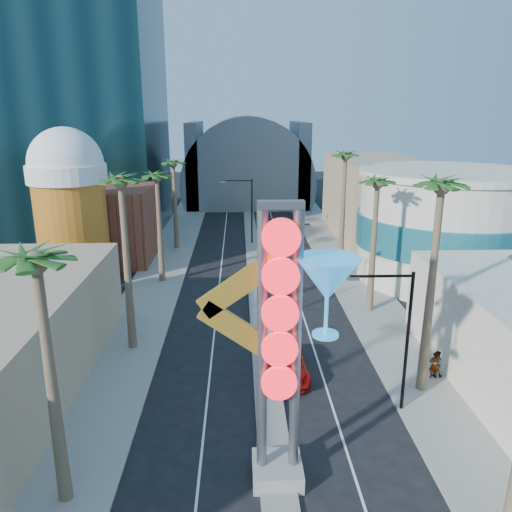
{
  "coord_description": "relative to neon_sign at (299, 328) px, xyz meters",
  "views": [
    {
      "loc": [
        -1.6,
        -15.6,
        15.82
      ],
      "look_at": [
        -0.31,
        20.98,
        5.13
      ],
      "focal_mm": 35.0,
      "sensor_mm": 36.0,
      "label": 1
    }
  ],
  "objects": [
    {
      "name": "streetlight_2",
      "position": [
        5.91,
        5.04,
        -2.47
      ],
      "size": [
        3.45,
        0.25,
        8.0
      ],
      "color": "black",
      "rests_on": "ground"
    },
    {
      "name": "hotel_tower",
      "position": [
        -22.82,
        49.04,
        17.69
      ],
      "size": [
        20.0,
        20.0,
        50.0
      ],
      "primitive_type": "cube",
      "color": "black",
      "rests_on": "ground"
    },
    {
      "name": "palm_0",
      "position": [
        -9.82,
        -0.96,
        2.62
      ],
      "size": [
        2.4,
        2.4,
        11.7
      ],
      "color": "brown",
      "rests_on": "ground"
    },
    {
      "name": "streetlight_1",
      "position": [
        -1.36,
        41.04,
        -2.43
      ],
      "size": [
        3.79,
        0.25,
        8.0
      ],
      "color": "black",
      "rests_on": "ground"
    },
    {
      "name": "streetlight_0",
      "position": [
        -0.27,
        17.04,
        -2.43
      ],
      "size": [
        3.79,
        0.25,
        8.0
      ],
      "color": "black",
      "rests_on": "ground"
    },
    {
      "name": "sidewalk_west",
      "position": [
        -10.32,
        32.04,
        -7.23
      ],
      "size": [
        5.0,
        100.0,
        0.15
      ],
      "primitive_type": "cube",
      "color": "gray",
      "rests_on": "ground"
    },
    {
      "name": "canopy",
      "position": [
        -0.82,
        69.04,
        -3.0
      ],
      "size": [
        22.0,
        16.0,
        22.0
      ],
      "color": "slate",
      "rests_on": "ground"
    },
    {
      "name": "pedestrian_b",
      "position": [
        9.57,
        8.41,
        -6.32
      ],
      "size": [
        0.99,
        0.89,
        1.67
      ],
      "primitive_type": "imported",
      "rotation": [
        0.0,
        0.0,
        2.76
      ],
      "color": "gray",
      "rests_on": "sidewalk_east"
    },
    {
      "name": "filler_east",
      "position": [
        15.18,
        45.04,
        -2.31
      ],
      "size": [
        10.0,
        20.0,
        10.0
      ],
      "primitive_type": "cube",
      "color": "tan",
      "rests_on": "ground"
    },
    {
      "name": "brick_filler_west",
      "position": [
        -16.82,
        35.04,
        -3.31
      ],
      "size": [
        10.0,
        10.0,
        8.0
      ],
      "primitive_type": "cube",
      "color": "brown",
      "rests_on": "ground"
    },
    {
      "name": "palm_7",
      "position": [
        8.18,
        31.04,
        3.52
      ],
      "size": [
        2.4,
        2.4,
        12.7
      ],
      "color": "brown",
      "rests_on": "ground"
    },
    {
      "name": "palm_2",
      "position": [
        -9.82,
        27.04,
        2.17
      ],
      "size": [
        2.4,
        2.4,
        11.2
      ],
      "color": "brown",
      "rests_on": "ground"
    },
    {
      "name": "palm_1",
      "position": [
        -9.82,
        13.04,
        3.52
      ],
      "size": [
        2.4,
        2.4,
        12.7
      ],
      "color": "brown",
      "rests_on": "ground"
    },
    {
      "name": "red_pickup",
      "position": [
        0.41,
        9.06,
        -6.54
      ],
      "size": [
        2.59,
        5.53,
        1.53
      ],
      "primitive_type": "imported",
      "rotation": [
        0.0,
        0.0,
        0.01
      ],
      "color": "#A8100C",
      "rests_on": "ground"
    },
    {
      "name": "turquoise_building",
      "position": [
        17.18,
        27.04,
        -2.06
      ],
      "size": [
        16.6,
        16.6,
        10.6
      ],
      "color": "beige",
      "rests_on": "ground"
    },
    {
      "name": "neon_sign",
      "position": [
        0.0,
        0.0,
        0.0
      ],
      "size": [
        6.53,
        2.6,
        12.55
      ],
      "color": "gray",
      "rests_on": "ground"
    },
    {
      "name": "beer_mug",
      "position": [
        -17.82,
        27.04,
        0.54
      ],
      "size": [
        7.0,
        7.0,
        14.5
      ],
      "color": "#B15B17",
      "rests_on": "ground"
    },
    {
      "name": "median",
      "position": [
        -0.82,
        35.04,
        -7.23
      ],
      "size": [
        1.6,
        84.0,
        0.15
      ],
      "primitive_type": "cube",
      "color": "gray",
      "rests_on": "ground"
    },
    {
      "name": "palm_6",
      "position": [
        8.18,
        19.04,
        2.62
      ],
      "size": [
        2.4,
        2.4,
        11.7
      ],
      "color": "brown",
      "rests_on": "ground"
    },
    {
      "name": "sidewalk_east",
      "position": [
        8.68,
        32.04,
        -7.23
      ],
      "size": [
        5.0,
        100.0,
        0.15
      ],
      "primitive_type": "cube",
      "color": "gray",
      "rests_on": "ground"
    },
    {
      "name": "palm_5",
      "position": [
        8.18,
        7.04,
        3.96
      ],
      "size": [
        2.4,
        2.4,
        13.2
      ],
      "color": "brown",
      "rests_on": "ground"
    },
    {
      "name": "palm_3",
      "position": [
        -9.82,
        39.04,
        2.17
      ],
      "size": [
        2.4,
        2.4,
        11.2
      ],
      "color": "brown",
      "rests_on": "ground"
    },
    {
      "name": "pedestrian_a",
      "position": [
        9.34,
        8.18,
        -6.31
      ],
      "size": [
        0.64,
        0.44,
        1.69
      ],
      "primitive_type": "imported",
      "rotation": [
        0.0,
        0.0,
        3.08
      ],
      "color": "gray",
      "rests_on": "sidewalk_east"
    }
  ]
}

